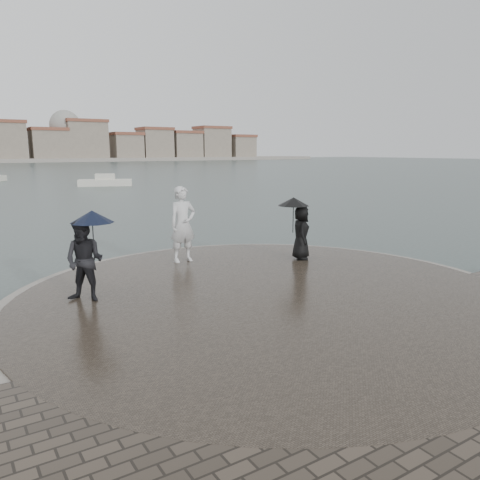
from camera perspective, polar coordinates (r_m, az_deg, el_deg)
ground at (r=9.01m, az=17.07°, el=-14.07°), size 400.00×400.00×0.00m
kerb_ring at (r=11.34m, az=3.54°, el=-7.47°), size 12.50×12.50×0.32m
quay_tip at (r=11.34m, az=3.54°, el=-7.36°), size 11.90×11.90×0.36m
statue at (r=14.31m, az=-6.98°, el=1.91°), size 0.85×0.57×2.31m
visitor_left at (r=11.05m, az=-18.27°, el=-1.47°), size 1.31×1.15×2.04m
visitor_right at (r=14.65m, az=7.23°, el=1.85°), size 1.19×1.08×1.95m
boats at (r=59.01m, az=-23.29°, el=6.74°), size 15.97×20.57×1.50m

